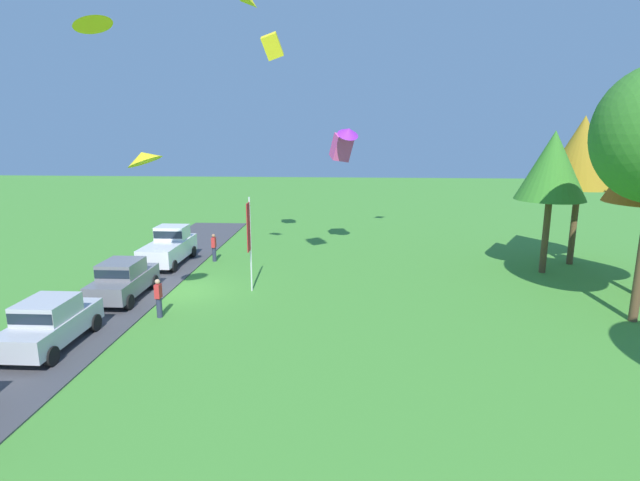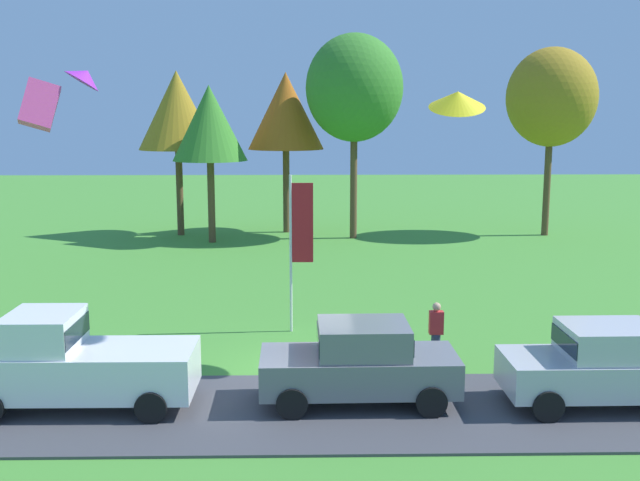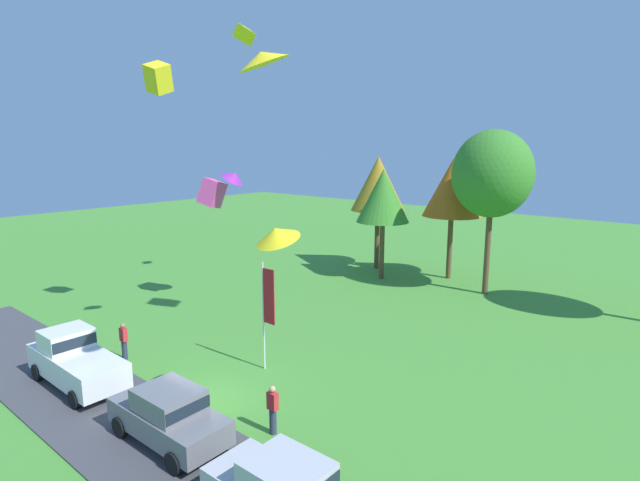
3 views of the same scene
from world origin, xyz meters
The scene contains 16 objects.
ground_plane centered at (0.00, 0.00, 0.00)m, with size 120.00×120.00×0.00m, color #478E33.
pavement_strip centered at (0.00, -2.73, 0.03)m, with size 36.00×4.40×0.06m, color #424247.
car_pickup_near_entrance centered at (-5.07, -2.43, 1.11)m, with size 5.01×2.06×2.14m.
car_sedan_far_end centered at (1.31, -2.32, 1.04)m, with size 4.43×2.00×1.84m.
car_sedan_mid_row centered at (6.73, -2.57, 1.04)m, with size 4.42×1.98×1.84m.
person_beside_suv centered at (-5.82, 0.06, 0.88)m, with size 0.36×0.24×1.71m.
person_on_lawn centered at (3.46, 0.22, 0.88)m, with size 0.36×0.24×1.71m.
tree_right_of_center centered at (-6.62, 21.48, 6.57)m, with size 4.10×4.10×8.66m.
tree_lone_near centered at (-4.66, 19.16, 5.95)m, with size 3.72×3.72×7.84m.
tree_left_of_center centered at (-0.96, 22.33, 6.54)m, with size 4.08×4.08×8.62m.
tree_center_back centered at (2.58, 20.29, 7.70)m, with size 4.95×4.95×10.45m.
tree_far_right centered at (12.92, 21.03, 7.25)m, with size 4.66×4.66×9.84m.
flag_banner centered at (-0.11, 3.46, 2.99)m, with size 0.71×0.08×4.72m.
kite_delta_topmost centered at (3.82, 0.18, 6.83)m, with size 1.39×1.39×0.40m, color yellow.
kite_box_mid_center centered at (-8.95, 7.68, 6.75)m, with size 1.06×1.06×1.48m, color #EA4C9E.
kite_delta_high_right centered at (-7.50, 8.13, 7.75)m, with size 1.28×1.28×0.44m, color purple.
Camera 2 is at (0.11, -18.33, 6.54)m, focal length 42.00 mm.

